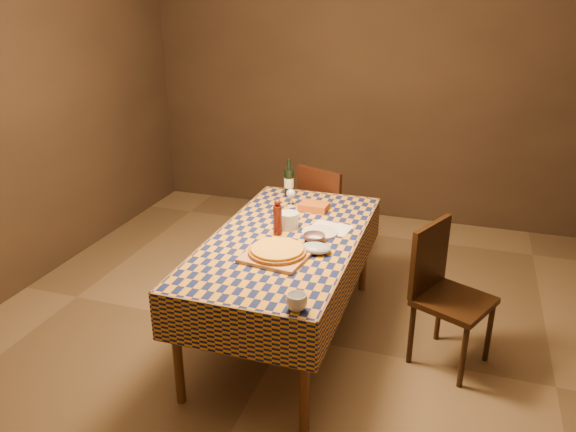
{
  "coord_description": "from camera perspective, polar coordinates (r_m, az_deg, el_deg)",
  "views": [
    {
      "loc": [
        1.06,
        -3.18,
        2.28
      ],
      "look_at": [
        0.0,
        0.05,
        0.9
      ],
      "focal_mm": 35.0,
      "sensor_mm": 36.0,
      "label": 1
    }
  ],
  "objects": [
    {
      "name": "room",
      "position": [
        3.48,
        -0.26,
        6.59
      ],
      "size": [
        5.0,
        5.1,
        2.7
      ],
      "color": "brown",
      "rests_on": "ground"
    },
    {
      "name": "dining_table",
      "position": [
        3.71,
        -0.24,
        -3.23
      ],
      "size": [
        0.94,
        1.84,
        0.77
      ],
      "color": "brown",
      "rests_on": "ground"
    },
    {
      "name": "cutting_board",
      "position": [
        3.41,
        -1.1,
        -3.96
      ],
      "size": [
        0.42,
        0.42,
        0.02
      ],
      "primitive_type": "cube",
      "rotation": [
        0.0,
        0.0,
        -0.13
      ],
      "color": "tan",
      "rests_on": "dining_table"
    },
    {
      "name": "pizza",
      "position": [
        3.4,
        -1.1,
        -3.53
      ],
      "size": [
        0.41,
        0.41,
        0.04
      ],
      "color": "#975719",
      "rests_on": "cutting_board"
    },
    {
      "name": "pepper_mill",
      "position": [
        3.67,
        -1.06,
        -0.23
      ],
      "size": [
        0.07,
        0.07,
        0.25
      ],
      "color": "#4F1512",
      "rests_on": "dining_table"
    },
    {
      "name": "bowl",
      "position": [
        3.62,
        2.68,
        -2.22
      ],
      "size": [
        0.16,
        0.16,
        0.04
      ],
      "primitive_type": "imported",
      "rotation": [
        0.0,
        0.0,
        -0.14
      ],
      "color": "#604951",
      "rests_on": "dining_table"
    },
    {
      "name": "wine_glass",
      "position": [
        4.16,
        0.3,
        2.23
      ],
      "size": [
        0.07,
        0.07,
        0.14
      ],
      "color": "silver",
      "rests_on": "dining_table"
    },
    {
      "name": "wine_bottle",
      "position": [
        4.39,
        0.09,
        3.49
      ],
      "size": [
        0.09,
        0.09,
        0.3
      ],
      "color": "black",
      "rests_on": "dining_table"
    },
    {
      "name": "deli_tub",
      "position": [
        3.79,
        0.07,
        -0.47
      ],
      "size": [
        0.16,
        0.16,
        0.11
      ],
      "primitive_type": "cylinder",
      "rotation": [
        0.0,
        0.0,
        0.22
      ],
      "color": "silver",
      "rests_on": "dining_table"
    },
    {
      "name": "takeout_container",
      "position": [
        4.12,
        2.66,
        0.97
      ],
      "size": [
        0.21,
        0.16,
        0.05
      ],
      "primitive_type": "cube",
      "rotation": [
        0.0,
        0.0,
        -0.06
      ],
      "color": "#AF5517",
      "rests_on": "dining_table"
    },
    {
      "name": "white_plate",
      "position": [
        3.74,
        3.24,
        -1.67
      ],
      "size": [
        0.29,
        0.29,
        0.01
      ],
      "primitive_type": "cylinder",
      "rotation": [
        0.0,
        0.0,
        -0.27
      ],
      "color": "silver",
      "rests_on": "dining_table"
    },
    {
      "name": "tumbler",
      "position": [
        2.86,
        0.88,
        -8.75
      ],
      "size": [
        0.11,
        0.11,
        0.09
      ],
      "primitive_type": "imported",
      "rotation": [
        0.0,
        0.0,
        0.01
      ],
      "color": "silver",
      "rests_on": "dining_table"
    },
    {
      "name": "flour_patch",
      "position": [
        3.82,
        4.34,
        -1.23
      ],
      "size": [
        0.29,
        0.24,
        0.0
      ],
      "primitive_type": "cube",
      "rotation": [
        0.0,
        0.0,
        -0.14
      ],
      "color": "white",
      "rests_on": "dining_table"
    },
    {
      "name": "flour_bag",
      "position": [
        3.46,
        2.87,
        -3.28
      ],
      "size": [
        0.23,
        0.2,
        0.06
      ],
      "primitive_type": "ellipsoid",
      "rotation": [
        0.0,
        0.0,
        0.32
      ],
      "color": "#95A2BF",
      "rests_on": "dining_table"
    },
    {
      "name": "chair_far",
      "position": [
        4.77,
        3.93,
        0.39
      ],
      "size": [
        0.55,
        0.55,
        0.93
      ],
      "color": "black",
      "rests_on": "ground"
    },
    {
      "name": "chair_right",
      "position": [
        3.72,
        15.5,
        -6.97
      ],
      "size": [
        0.56,
        0.56,
        0.93
      ],
      "color": "black",
      "rests_on": "ground"
    }
  ]
}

